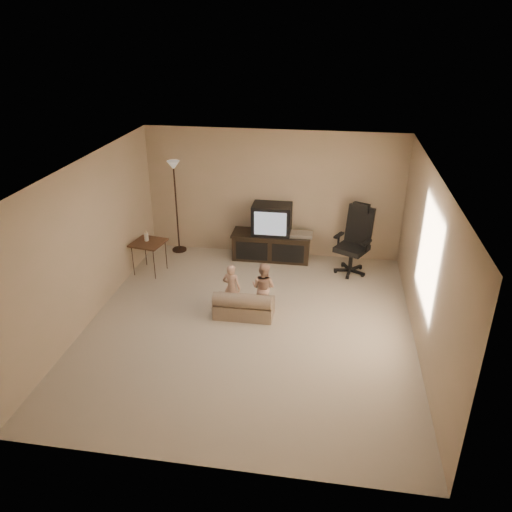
{
  "coord_description": "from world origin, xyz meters",
  "views": [
    {
      "loc": [
        1.13,
        -6.46,
        4.32
      ],
      "look_at": [
        0.01,
        0.6,
        0.92
      ],
      "focal_mm": 35.0,
      "sensor_mm": 36.0,
      "label": 1
    }
  ],
  "objects": [
    {
      "name": "side_table",
      "position": [
        -2.15,
        1.53,
        0.6
      ],
      "size": [
        0.65,
        0.65,
        0.83
      ],
      "rotation": [
        0.0,
        0.0,
        -0.18
      ],
      "color": "brown",
      "rests_on": "floor"
    },
    {
      "name": "toddler_left",
      "position": [
        -0.35,
        0.4,
        0.42
      ],
      "size": [
        0.34,
        0.28,
        0.84
      ],
      "primitive_type": "imported",
      "rotation": [
        0.0,
        0.0,
        2.96
      ],
      "color": "tan",
      "rests_on": "floor"
    },
    {
      "name": "floor_lamp",
      "position": [
        -1.91,
        2.55,
        1.37
      ],
      "size": [
        0.29,
        0.29,
        1.88
      ],
      "color": "black",
      "rests_on": "floor"
    },
    {
      "name": "toddler_right",
      "position": [
        0.15,
        0.48,
        0.43
      ],
      "size": [
        0.47,
        0.36,
        0.86
      ],
      "primitive_type": "imported",
      "rotation": [
        0.0,
        0.0,
        2.79
      ],
      "color": "tan",
      "rests_on": "floor"
    },
    {
      "name": "room_shell",
      "position": [
        0.0,
        0.0,
        1.52
      ],
      "size": [
        5.5,
        5.5,
        5.5
      ],
      "color": "silver",
      "rests_on": "floor"
    },
    {
      "name": "child_sofa",
      "position": [
        -0.14,
        0.27,
        0.19
      ],
      "size": [
        0.95,
        0.54,
        0.46
      ],
      "rotation": [
        0.0,
        0.0,
        0.01
      ],
      "color": "#9C836A",
      "rests_on": "floor"
    },
    {
      "name": "floor",
      "position": [
        0.0,
        0.0,
        0.0
      ],
      "size": [
        5.5,
        5.5,
        0.0
      ],
      "primitive_type": "plane",
      "color": "beige",
      "rests_on": "ground"
    },
    {
      "name": "office_chair",
      "position": [
        1.6,
        2.15,
        0.47
      ],
      "size": [
        0.81,
        0.83,
        1.31
      ],
      "rotation": [
        0.0,
        0.0,
        -0.48
      ],
      "color": "black",
      "rests_on": "floor"
    },
    {
      "name": "tv_stand",
      "position": [
        0.03,
        2.49,
        0.47
      ],
      "size": [
        1.57,
        0.59,
        1.12
      ],
      "rotation": [
        0.0,
        0.0,
        0.01
      ],
      "color": "black",
      "rests_on": "floor"
    }
  ]
}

